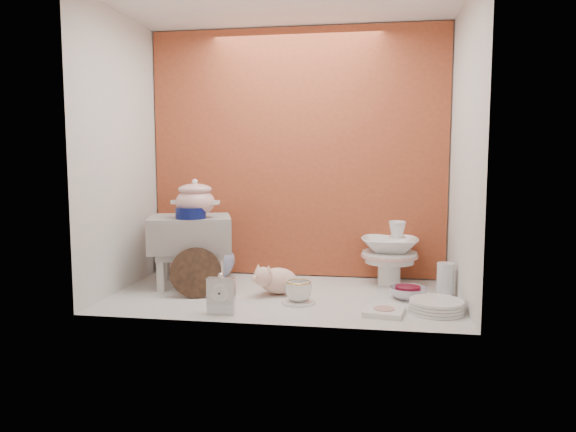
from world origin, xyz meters
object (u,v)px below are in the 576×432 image
(soup_tureen, at_px, (195,198))
(blue_white_vase, at_px, (213,255))
(floral_platter, at_px, (187,243))
(porcelain_tower, at_px, (389,253))
(gold_rim_teacup, at_px, (298,291))
(dinner_plate_stack, at_px, (436,306))
(mantel_clock, at_px, (221,294))
(step_stool, at_px, (191,250))
(crystal_bowl, at_px, (408,293))
(plush_pig, at_px, (278,280))

(soup_tureen, bearing_deg, blue_white_vase, 85.92)
(floral_platter, height_order, porcelain_tower, floral_platter)
(gold_rim_teacup, distance_m, porcelain_tower, 0.67)
(gold_rim_teacup, bearing_deg, dinner_plate_stack, -4.56)
(mantel_clock, bearing_deg, blue_white_vase, 108.63)
(step_stool, relative_size, crystal_bowl, 2.35)
(plush_pig, height_order, crystal_bowl, plush_pig)
(blue_white_vase, xyz_separation_m, gold_rim_teacup, (0.59, -0.50, -0.07))
(soup_tureen, xyz_separation_m, gold_rim_teacup, (0.61, -0.25, -0.44))
(mantel_clock, relative_size, plush_pig, 0.73)
(soup_tureen, relative_size, blue_white_vase, 0.93)
(gold_rim_teacup, bearing_deg, porcelain_tower, 45.76)
(crystal_bowl, distance_m, porcelain_tower, 0.35)
(dinner_plate_stack, xyz_separation_m, crystal_bowl, (-0.12, 0.23, -0.00))
(dinner_plate_stack, bearing_deg, porcelain_tower, 111.01)
(mantel_clock, height_order, crystal_bowl, mantel_clock)
(plush_pig, bearing_deg, mantel_clock, -139.08)
(gold_rim_teacup, bearing_deg, step_stool, 155.35)
(step_stool, bearing_deg, porcelain_tower, -9.36)
(mantel_clock, bearing_deg, gold_rim_teacup, 33.88)
(dinner_plate_stack, bearing_deg, crystal_bowl, 116.99)
(blue_white_vase, distance_m, porcelain_tower, 1.05)
(floral_platter, relative_size, mantel_clock, 2.02)
(gold_rim_teacup, xyz_separation_m, porcelain_tower, (0.46, 0.47, 0.12))
(soup_tureen, relative_size, mantel_clock, 1.35)
(blue_white_vase, relative_size, plush_pig, 1.06)
(plush_pig, bearing_deg, floral_platter, 125.03)
(plush_pig, xyz_separation_m, dinner_plate_stack, (0.79, -0.21, -0.05))
(gold_rim_teacup, bearing_deg, floral_platter, 143.21)
(gold_rim_teacup, xyz_separation_m, crystal_bowl, (0.55, 0.18, -0.03))
(blue_white_vase, height_order, plush_pig, blue_white_vase)
(mantel_clock, distance_m, gold_rim_teacup, 0.40)
(floral_platter, relative_size, blue_white_vase, 1.39)
(soup_tureen, height_order, mantel_clock, soup_tureen)
(porcelain_tower, bearing_deg, crystal_bowl, -73.94)
(gold_rim_teacup, relative_size, crystal_bowl, 0.69)
(step_stool, relative_size, porcelain_tower, 1.22)
(step_stool, xyz_separation_m, plush_pig, (0.54, -0.15, -0.12))
(soup_tureen, relative_size, dinner_plate_stack, 0.98)
(floral_platter, relative_size, crystal_bowl, 2.00)
(floral_platter, bearing_deg, porcelain_tower, -5.35)
(gold_rim_teacup, height_order, crystal_bowl, gold_rim_teacup)
(dinner_plate_stack, distance_m, crystal_bowl, 0.26)
(blue_white_vase, bearing_deg, soup_tureen, -94.08)
(dinner_plate_stack, height_order, crystal_bowl, same)
(soup_tureen, distance_m, plush_pig, 0.65)
(gold_rim_teacup, relative_size, dinner_plate_stack, 0.51)
(soup_tureen, relative_size, crystal_bowl, 1.34)
(crystal_bowl, bearing_deg, soup_tureen, 176.52)
(floral_platter, distance_m, porcelain_tower, 1.25)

